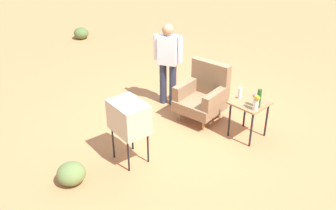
{
  "coord_description": "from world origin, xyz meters",
  "views": [
    {
      "loc": [
        4.19,
        -4.68,
        3.76
      ],
      "look_at": [
        0.18,
        -0.76,
        0.65
      ],
      "focal_mm": 41.36,
      "sensor_mm": 36.0,
      "label": 1
    }
  ],
  "objects_px": {
    "bottle_short_clear": "(240,93)",
    "flower_vase": "(256,102)",
    "armchair": "(203,94)",
    "side_table": "(249,107)",
    "person_standing": "(168,60)",
    "bottle_wine_green": "(259,98)",
    "tv_on_stand": "(129,117)"
  },
  "relations": [
    {
      "from": "flower_vase",
      "to": "bottle_short_clear",
      "type": "bearing_deg",
      "value": 161.33
    },
    {
      "from": "armchair",
      "to": "side_table",
      "type": "relative_size",
      "value": 1.58
    },
    {
      "from": "tv_on_stand",
      "to": "flower_vase",
      "type": "distance_m",
      "value": 2.04
    },
    {
      "from": "tv_on_stand",
      "to": "person_standing",
      "type": "distance_m",
      "value": 1.98
    },
    {
      "from": "bottle_short_clear",
      "to": "bottle_wine_green",
      "type": "bearing_deg",
      "value": -4.8
    },
    {
      "from": "bottle_wine_green",
      "to": "flower_vase",
      "type": "height_order",
      "value": "bottle_wine_green"
    },
    {
      "from": "side_table",
      "to": "bottle_short_clear",
      "type": "distance_m",
      "value": 0.29
    },
    {
      "from": "tv_on_stand",
      "to": "armchair",
      "type": "bearing_deg",
      "value": 92.57
    },
    {
      "from": "person_standing",
      "to": "armchair",
      "type": "bearing_deg",
      "value": 5.16
    },
    {
      "from": "flower_vase",
      "to": "tv_on_stand",
      "type": "bearing_deg",
      "value": -122.14
    },
    {
      "from": "tv_on_stand",
      "to": "bottle_short_clear",
      "type": "distance_m",
      "value": 1.98
    },
    {
      "from": "tv_on_stand",
      "to": "flower_vase",
      "type": "height_order",
      "value": "tv_on_stand"
    },
    {
      "from": "armchair",
      "to": "flower_vase",
      "type": "bearing_deg",
      "value": -4.19
    },
    {
      "from": "armchair",
      "to": "side_table",
      "type": "bearing_deg",
      "value": 4.14
    },
    {
      "from": "side_table",
      "to": "bottle_short_clear",
      "type": "height_order",
      "value": "bottle_short_clear"
    },
    {
      "from": "side_table",
      "to": "tv_on_stand",
      "type": "bearing_deg",
      "value": -115.08
    },
    {
      "from": "armchair",
      "to": "side_table",
      "type": "xyz_separation_m",
      "value": [
        0.96,
        0.07,
        0.07
      ]
    },
    {
      "from": "person_standing",
      "to": "bottle_short_clear",
      "type": "distance_m",
      "value": 1.62
    },
    {
      "from": "armchair",
      "to": "person_standing",
      "type": "distance_m",
      "value": 0.96
    },
    {
      "from": "bottle_short_clear",
      "to": "flower_vase",
      "type": "bearing_deg",
      "value": -18.67
    },
    {
      "from": "tv_on_stand",
      "to": "flower_vase",
      "type": "bearing_deg",
      "value": 57.86
    },
    {
      "from": "person_standing",
      "to": "bottle_wine_green",
      "type": "distance_m",
      "value": 2.01
    },
    {
      "from": "person_standing",
      "to": "bottle_short_clear",
      "type": "bearing_deg",
      "value": 4.65
    },
    {
      "from": "person_standing",
      "to": "bottle_wine_green",
      "type": "bearing_deg",
      "value": 2.79
    },
    {
      "from": "flower_vase",
      "to": "side_table",
      "type": "bearing_deg",
      "value": 142.8
    },
    {
      "from": "person_standing",
      "to": "flower_vase",
      "type": "height_order",
      "value": "person_standing"
    },
    {
      "from": "bottle_wine_green",
      "to": "person_standing",
      "type": "bearing_deg",
      "value": -177.21
    },
    {
      "from": "armchair",
      "to": "tv_on_stand",
      "type": "distance_m",
      "value": 1.83
    },
    {
      "from": "tv_on_stand",
      "to": "bottle_short_clear",
      "type": "xyz_separation_m",
      "value": [
        0.67,
        1.86,
        -0.01
      ]
    },
    {
      "from": "bottle_wine_green",
      "to": "tv_on_stand",
      "type": "bearing_deg",
      "value": -120.25
    },
    {
      "from": "side_table",
      "to": "tv_on_stand",
      "type": "relative_size",
      "value": 0.65
    },
    {
      "from": "armchair",
      "to": "person_standing",
      "type": "bearing_deg",
      "value": -174.84
    }
  ]
}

